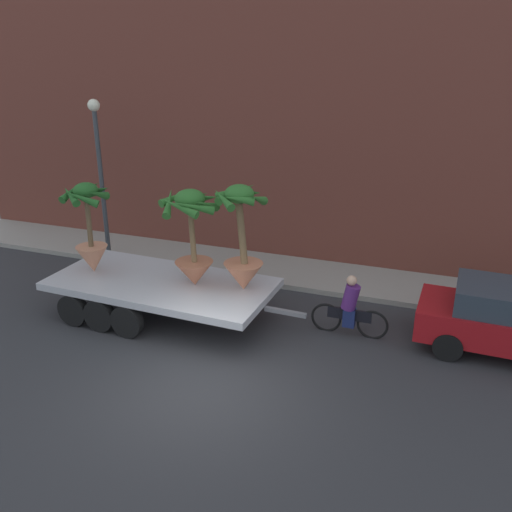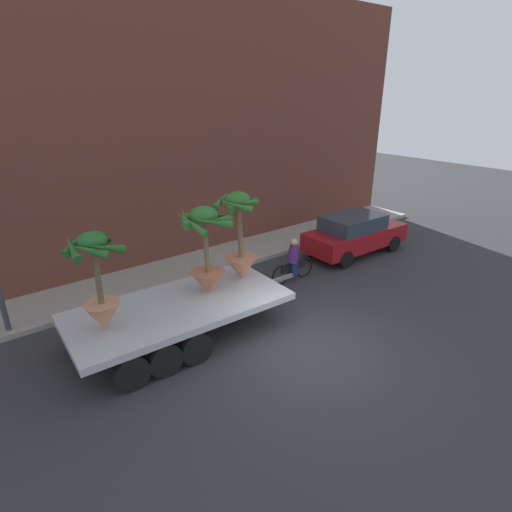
# 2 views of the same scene
# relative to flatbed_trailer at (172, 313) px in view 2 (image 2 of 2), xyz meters

# --- Properties ---
(ground_plane) EXTENTS (60.00, 60.00, 0.00)m
(ground_plane) POSITION_rel_flatbed_trailer_xyz_m (2.48, -2.42, -0.77)
(ground_plane) COLOR #2D2D30
(sidewalk) EXTENTS (24.00, 2.20, 0.15)m
(sidewalk) POSITION_rel_flatbed_trailer_xyz_m (2.48, 3.68, -0.69)
(sidewalk) COLOR gray
(sidewalk) RESTS_ON ground
(building_facade) EXTENTS (24.00, 1.20, 9.55)m
(building_facade) POSITION_rel_flatbed_trailer_xyz_m (2.48, 5.38, 4.00)
(building_facade) COLOR brown
(building_facade) RESTS_ON ground
(flatbed_trailer) EXTENTS (6.58, 2.81, 0.98)m
(flatbed_trailer) POSITION_rel_flatbed_trailer_xyz_m (0.00, 0.00, 0.00)
(flatbed_trailer) COLOR #B7BABF
(flatbed_trailer) RESTS_ON ground
(potted_palm_rear) EXTENTS (1.23, 1.28, 2.34)m
(potted_palm_rear) POSITION_rel_flatbed_trailer_xyz_m (-1.67, -0.09, 1.32)
(potted_palm_rear) COLOR tan
(potted_palm_rear) RESTS_ON flatbed_trailer
(potted_palm_middle) EXTENTS (1.27, 1.41, 2.55)m
(potted_palm_middle) POSITION_rel_flatbed_trailer_xyz_m (2.31, 0.21, 1.34)
(potted_palm_middle) COLOR #C17251
(potted_palm_middle) RESTS_ON flatbed_trailer
(potted_palm_front) EXTENTS (1.47, 1.49, 2.38)m
(potted_palm_front) POSITION_rel_flatbed_trailer_xyz_m (1.12, 0.04, 1.39)
(potted_palm_front) COLOR #B26647
(potted_palm_front) RESTS_ON flatbed_trailer
(cyclist) EXTENTS (1.84, 0.34, 1.54)m
(cyclist) POSITION_rel_flatbed_trailer_xyz_m (4.83, 0.68, -0.10)
(cyclist) COLOR black
(cyclist) RESTS_ON ground
(parked_car) EXTENTS (4.34, 1.92, 1.58)m
(parked_car) POSITION_rel_flatbed_trailer_xyz_m (8.43, 1.04, 0.06)
(parked_car) COLOR maroon
(parked_car) RESTS_ON ground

